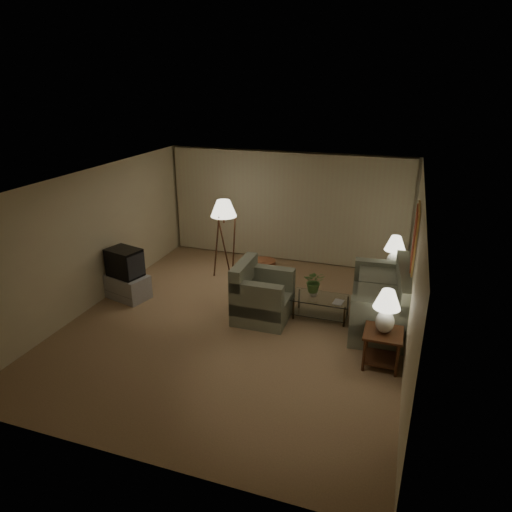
{
  "coord_description": "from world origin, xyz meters",
  "views": [
    {
      "loc": [
        2.72,
        -7.04,
        4.29
      ],
      "look_at": [
        0.17,
        0.6,
        1.14
      ],
      "focal_mm": 32.0,
      "sensor_mm": 36.0,
      "label": 1
    }
  ],
  "objects_px": {
    "armchair": "(263,297)",
    "table_lamp_far": "(395,250)",
    "ottoman": "(264,267)",
    "side_table_near": "(382,342)",
    "tv_cabinet": "(127,286)",
    "coffee_table": "(321,304)",
    "vase": "(314,293)",
    "table_lamp_near": "(386,308)",
    "sofa": "(379,302)",
    "crt_tv": "(125,262)",
    "floor_lamp": "(224,237)",
    "side_table_far": "(391,279)"
  },
  "relations": [
    {
      "from": "table_lamp_near",
      "to": "tv_cabinet",
      "type": "relative_size",
      "value": 0.72
    },
    {
      "from": "sofa",
      "to": "vase",
      "type": "relative_size",
      "value": 13.84
    },
    {
      "from": "table_lamp_far",
      "to": "tv_cabinet",
      "type": "relative_size",
      "value": 0.74
    },
    {
      "from": "table_lamp_far",
      "to": "side_table_far",
      "type": "bearing_deg",
      "value": 90.0
    },
    {
      "from": "coffee_table",
      "to": "vase",
      "type": "distance_m",
      "value": 0.26
    },
    {
      "from": "armchair",
      "to": "vase",
      "type": "bearing_deg",
      "value": -67.59
    },
    {
      "from": "crt_tv",
      "to": "floor_lamp",
      "type": "bearing_deg",
      "value": 63.99
    },
    {
      "from": "sofa",
      "to": "side_table_near",
      "type": "relative_size",
      "value": 3.62
    },
    {
      "from": "side_table_near",
      "to": "floor_lamp",
      "type": "relative_size",
      "value": 0.34
    },
    {
      "from": "coffee_table",
      "to": "crt_tv",
      "type": "distance_m",
      "value": 4.04
    },
    {
      "from": "sofa",
      "to": "vase",
      "type": "xyz_separation_m",
      "value": [
        -1.21,
        -0.1,
        0.05
      ]
    },
    {
      "from": "floor_lamp",
      "to": "side_table_far",
      "type": "bearing_deg",
      "value": 0.82
    },
    {
      "from": "sofa",
      "to": "coffee_table",
      "type": "distance_m",
      "value": 1.08
    },
    {
      "from": "crt_tv",
      "to": "coffee_table",
      "type": "bearing_deg",
      "value": 20.91
    },
    {
      "from": "table_lamp_far",
      "to": "ottoman",
      "type": "distance_m",
      "value": 2.99
    },
    {
      "from": "armchair",
      "to": "table_lamp_near",
      "type": "xyz_separation_m",
      "value": [
        2.25,
        -0.88,
        0.59
      ]
    },
    {
      "from": "side_table_near",
      "to": "armchair",
      "type": "bearing_deg",
      "value": 158.76
    },
    {
      "from": "crt_tv",
      "to": "side_table_far",
      "type": "bearing_deg",
      "value": 33.61
    },
    {
      "from": "side_table_far",
      "to": "tv_cabinet",
      "type": "distance_m",
      "value": 5.5
    },
    {
      "from": "tv_cabinet",
      "to": "floor_lamp",
      "type": "relative_size",
      "value": 0.56
    },
    {
      "from": "coffee_table",
      "to": "vase",
      "type": "relative_size",
      "value": 7.0
    },
    {
      "from": "vase",
      "to": "crt_tv",
      "type": "bearing_deg",
      "value": -173.47
    },
    {
      "from": "side_table_near",
      "to": "tv_cabinet",
      "type": "height_order",
      "value": "side_table_near"
    },
    {
      "from": "table_lamp_near",
      "to": "table_lamp_far",
      "type": "height_order",
      "value": "table_lamp_far"
    },
    {
      "from": "table_lamp_far",
      "to": "crt_tv",
      "type": "bearing_deg",
      "value": -161.01
    },
    {
      "from": "side_table_far",
      "to": "table_lamp_far",
      "type": "distance_m",
      "value": 0.64
    },
    {
      "from": "side_table_far",
      "to": "ottoman",
      "type": "distance_m",
      "value": 2.87
    },
    {
      "from": "sofa",
      "to": "floor_lamp",
      "type": "bearing_deg",
      "value": -113.15
    },
    {
      "from": "armchair",
      "to": "coffee_table",
      "type": "xyz_separation_m",
      "value": [
        1.04,
        0.37,
        -0.16
      ]
    },
    {
      "from": "side_table_far",
      "to": "vase",
      "type": "bearing_deg",
      "value": -135.25
    },
    {
      "from": "ottoman",
      "to": "side_table_near",
      "type": "bearing_deg",
      "value": -44.98
    },
    {
      "from": "sofa",
      "to": "vase",
      "type": "distance_m",
      "value": 1.22
    },
    {
      "from": "armchair",
      "to": "side_table_near",
      "type": "xyz_separation_m",
      "value": [
        2.25,
        -0.88,
        -0.02
      ]
    },
    {
      "from": "ottoman",
      "to": "table_lamp_far",
      "type": "bearing_deg",
      "value": -5.06
    },
    {
      "from": "table_lamp_far",
      "to": "armchair",
      "type": "bearing_deg",
      "value": -142.56
    },
    {
      "from": "ottoman",
      "to": "armchair",
      "type": "bearing_deg",
      "value": -73.05
    },
    {
      "from": "side_table_near",
      "to": "ottoman",
      "type": "distance_m",
      "value": 4.04
    },
    {
      "from": "side_table_near",
      "to": "side_table_far",
      "type": "relative_size",
      "value": 1.0
    },
    {
      "from": "sofa",
      "to": "crt_tv",
      "type": "distance_m",
      "value": 5.09
    },
    {
      "from": "floor_lamp",
      "to": "ottoman",
      "type": "xyz_separation_m",
      "value": [
        0.86,
        0.31,
        -0.76
      ]
    },
    {
      "from": "sofa",
      "to": "table_lamp_far",
      "type": "relative_size",
      "value": 2.95
    },
    {
      "from": "sofa",
      "to": "tv_cabinet",
      "type": "height_order",
      "value": "sofa"
    },
    {
      "from": "floor_lamp",
      "to": "crt_tv",
      "type": "bearing_deg",
      "value": -130.63
    },
    {
      "from": "armchair",
      "to": "crt_tv",
      "type": "xyz_separation_m",
      "value": [
        -2.95,
        -0.06,
        0.35
      ]
    },
    {
      "from": "armchair",
      "to": "tv_cabinet",
      "type": "bearing_deg",
      "value": 90.86
    },
    {
      "from": "armchair",
      "to": "table_lamp_far",
      "type": "relative_size",
      "value": 1.43
    },
    {
      "from": "armchair",
      "to": "sofa",
      "type": "bearing_deg",
      "value": -77.68
    },
    {
      "from": "table_lamp_far",
      "to": "side_table_near",
      "type": "bearing_deg",
      "value": -90.0
    },
    {
      "from": "table_lamp_far",
      "to": "coffee_table",
      "type": "distance_m",
      "value": 1.97
    },
    {
      "from": "table_lamp_near",
      "to": "crt_tv",
      "type": "xyz_separation_m",
      "value": [
        -5.2,
        0.81,
        -0.24
      ]
    }
  ]
}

